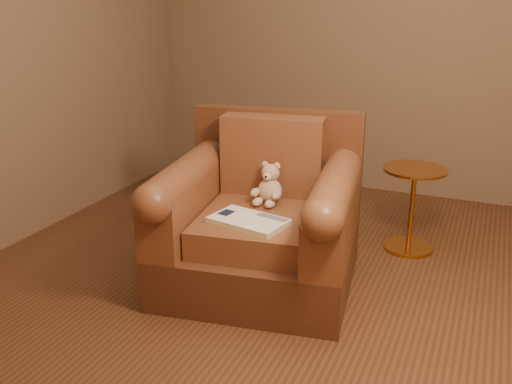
% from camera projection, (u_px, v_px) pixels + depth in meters
% --- Properties ---
extents(floor, '(4.00, 4.00, 0.00)m').
position_uv_depth(floor, '(289.00, 284.00, 3.47)').
color(floor, '#56331D').
rests_on(floor, ground).
extents(armchair, '(1.24, 1.19, 0.99)m').
position_uv_depth(armchair, '(262.00, 221.00, 3.42)').
color(armchair, '#532E1B').
rests_on(armchair, floor).
extents(teddy_bear, '(0.19, 0.21, 0.26)m').
position_uv_depth(teddy_bear, '(269.00, 188.00, 3.44)').
color(teddy_bear, '#CFAA90').
rests_on(teddy_bear, armchair).
extents(guidebook, '(0.46, 0.33, 0.03)m').
position_uv_depth(guidebook, '(248.00, 221.00, 3.15)').
color(guidebook, beige).
rests_on(guidebook, armchair).
extents(side_table, '(0.42, 0.42, 0.58)m').
position_uv_depth(side_table, '(412.00, 206.00, 3.85)').
color(side_table, '#C78436').
rests_on(side_table, floor).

